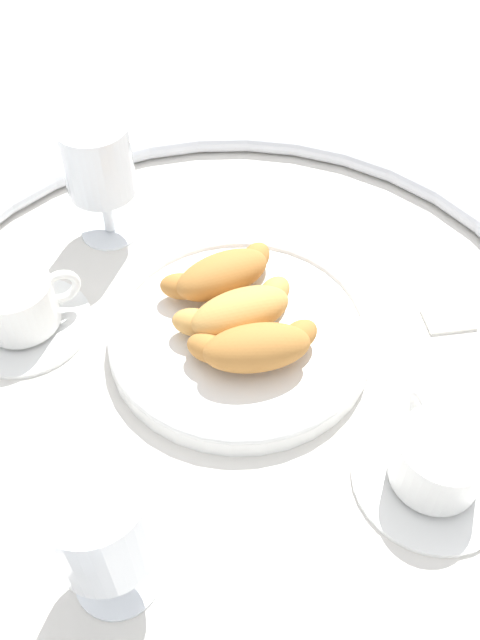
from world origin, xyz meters
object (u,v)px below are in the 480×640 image
at_px(croissant_large, 256,346).
at_px(coffee_cup_near, 21,309).
at_px(croissant_small, 239,308).
at_px(croissant_extra, 223,274).
at_px(pastry_plate, 240,331).
at_px(juice_glass_right, 100,525).
at_px(coffee_cup_far, 436,464).
at_px(sugar_packet, 449,318).
at_px(juice_glass_left, 98,166).

distance_m(croissant_large, coffee_cup_near, 0.24).
distance_m(croissant_small, croissant_extra, 0.05).
relative_size(pastry_plate, croissant_extra, 2.05).
height_order(pastry_plate, croissant_extra, croissant_extra).
distance_m(croissant_small, coffee_cup_near, 0.22).
distance_m(croissant_extra, juice_glass_right, 0.30).
distance_m(pastry_plate, croissant_large, 0.06).
distance_m(croissant_extra, coffee_cup_near, 0.21).
bearing_deg(coffee_cup_far, sugar_packet, 65.86).
distance_m(coffee_cup_near, juice_glass_right, 0.29).
bearing_deg(croissant_large, croissant_extra, 100.80).
relative_size(croissant_small, juice_glass_right, 0.94).
bearing_deg(sugar_packet, juice_glass_right, -147.89).
relative_size(croissant_large, croissant_extra, 1.07).
xyz_separation_m(coffee_cup_far, juice_glass_left, (-0.27, 0.36, 0.07)).
bearing_deg(juice_glass_left, juice_glass_right, -89.52).
bearing_deg(juice_glass_left, croissant_extra, -48.15).
distance_m(pastry_plate, coffee_cup_far, 0.23).
height_order(coffee_cup_near, juice_glass_right, juice_glass_right).
bearing_deg(pastry_plate, croissant_small, 106.16).
xyz_separation_m(croissant_extra, coffee_cup_near, (-0.21, -0.00, -0.02)).
distance_m(croissant_small, sugar_packet, 0.22).
height_order(croissant_large, coffee_cup_far, croissant_large).
xyz_separation_m(croissant_small, juice_glass_left, (-0.13, 0.18, 0.05)).
bearing_deg(sugar_packet, croissant_large, -169.18).
height_order(croissant_extra, juice_glass_left, juice_glass_left).
height_order(juice_glass_right, sugar_packet, juice_glass_right).
xyz_separation_m(pastry_plate, juice_glass_left, (-0.13, 0.18, 0.08)).
xyz_separation_m(croissant_large, coffee_cup_near, (-0.22, 0.09, -0.02)).
distance_m(croissant_large, juice_glass_left, 0.27).
bearing_deg(juice_glass_right, croissant_small, 61.37).
xyz_separation_m(croissant_small, sugar_packet, (0.22, -0.01, -0.04)).
distance_m(pastry_plate, coffee_cup_near, 0.22).
xyz_separation_m(croissant_large, croissant_small, (-0.01, 0.05, 0.00)).
relative_size(pastry_plate, juice_glass_right, 1.87).
bearing_deg(sugar_packet, pastry_plate, 178.40).
bearing_deg(croissant_large, juice_glass_left, 120.77).
bearing_deg(coffee_cup_near, pastry_plate, -12.44).
bearing_deg(croissant_extra, coffee_cup_far, -56.57).
bearing_deg(coffee_cup_near, croissant_extra, 1.32).
distance_m(coffee_cup_near, sugar_packet, 0.44).
bearing_deg(juice_glass_left, pastry_plate, -55.14).
bearing_deg(croissant_small, sugar_packet, -1.74).
bearing_deg(coffee_cup_far, juice_glass_right, -169.70).
distance_m(croissant_large, croissant_extra, 0.10).
relative_size(croissant_small, croissant_extra, 1.03).
relative_size(pastry_plate, juice_glass_left, 1.87).
height_order(juice_glass_left, juice_glass_right, same).
distance_m(croissant_large, juice_glass_right, 0.23).
height_order(croissant_large, juice_glass_left, juice_glass_left).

